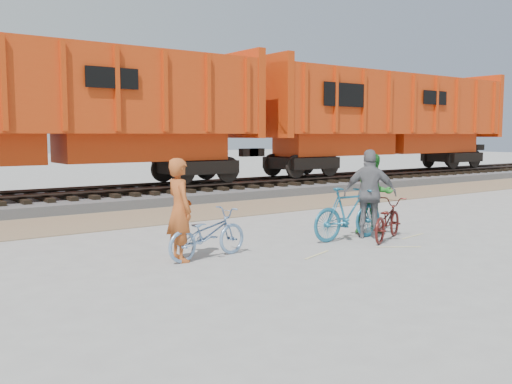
% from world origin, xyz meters
% --- Properties ---
extents(ground, '(120.00, 120.00, 0.00)m').
position_xyz_m(ground, '(0.00, 0.00, 0.00)').
color(ground, '#9E9E99').
rests_on(ground, ground).
extents(gravel_strip, '(120.00, 3.00, 0.02)m').
position_xyz_m(gravel_strip, '(0.00, 5.50, 0.01)').
color(gravel_strip, '#897055').
rests_on(gravel_strip, ground).
extents(ballast_bed, '(120.00, 4.00, 0.30)m').
position_xyz_m(ballast_bed, '(0.00, 9.00, 0.15)').
color(ballast_bed, slate).
rests_on(ballast_bed, ground).
extents(track, '(120.00, 2.60, 0.24)m').
position_xyz_m(track, '(0.00, 9.00, 0.47)').
color(track, black).
rests_on(track, ballast_bed).
extents(hopper_car_center, '(14.00, 3.13, 4.65)m').
position_xyz_m(hopper_car_center, '(-2.90, 9.00, 3.01)').
color(hopper_car_center, black).
rests_on(hopper_car_center, track).
extents(hopper_car_right, '(14.00, 3.13, 4.65)m').
position_xyz_m(hopper_car_right, '(12.10, 9.00, 3.01)').
color(hopper_car_right, black).
rests_on(hopper_car_right, track).
extents(bicycle_blue, '(1.75, 0.80, 0.89)m').
position_xyz_m(bicycle_blue, '(-2.77, 0.17, 0.44)').
color(bicycle_blue, '#7498C4').
rests_on(bicycle_blue, ground).
extents(bicycle_teal, '(1.89, 0.61, 1.12)m').
position_xyz_m(bicycle_teal, '(0.57, -0.05, 0.56)').
color(bicycle_teal, '#216B8C').
rests_on(bicycle_teal, ground).
extents(bicycle_maroon, '(1.73, 1.21, 0.86)m').
position_xyz_m(bicycle_maroon, '(1.20, -0.55, 0.43)').
color(bicycle_maroon, '#521814').
rests_on(bicycle_maroon, ground).
extents(person_solo, '(0.49, 0.70, 1.81)m').
position_xyz_m(person_solo, '(-3.27, 0.27, 0.91)').
color(person_solo, '#AF5021').
rests_on(person_solo, ground).
extents(person_man, '(1.08, 0.99, 1.78)m').
position_xyz_m(person_man, '(1.57, 0.15, 0.89)').
color(person_man, '#227424').
rests_on(person_man, ground).
extents(person_woman, '(1.13, 1.10, 1.90)m').
position_xyz_m(person_woman, '(1.10, -0.15, 0.95)').
color(person_woman, slate).
rests_on(person_woman, ground).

